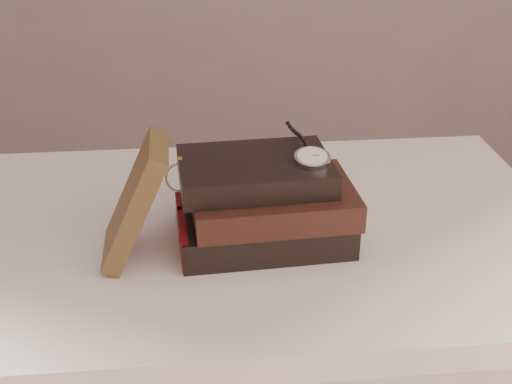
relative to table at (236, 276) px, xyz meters
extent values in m
cube|color=silver|center=(0.00, 0.00, 0.07)|extent=(1.00, 0.60, 0.04)
cube|color=white|center=(0.00, 0.00, 0.01)|extent=(0.88, 0.49, 0.08)
cylinder|color=white|center=(-0.45, 0.25, -0.30)|extent=(0.05, 0.05, 0.71)
cylinder|color=white|center=(0.45, 0.25, -0.30)|extent=(0.05, 0.05, 0.71)
cube|color=black|center=(0.04, -0.04, 0.11)|extent=(0.25, 0.18, 0.05)
cube|color=beige|center=(0.04, -0.04, 0.11)|extent=(0.24, 0.17, 0.04)
cube|color=gold|center=(-0.08, -0.02, 0.11)|extent=(0.01, 0.01, 0.05)
cube|color=maroon|center=(-0.08, -0.05, 0.11)|extent=(0.02, 0.15, 0.05)
cube|color=black|center=(0.05, -0.05, 0.16)|extent=(0.23, 0.17, 0.04)
cube|color=beige|center=(0.05, -0.05, 0.16)|extent=(0.23, 0.16, 0.03)
cube|color=gold|center=(-0.06, -0.03, 0.16)|extent=(0.01, 0.01, 0.04)
cube|color=black|center=(0.03, -0.03, 0.19)|extent=(0.22, 0.16, 0.04)
cube|color=beige|center=(0.03, -0.03, 0.19)|extent=(0.21, 0.15, 0.03)
cube|color=gold|center=(-0.08, -0.02, 0.19)|extent=(0.01, 0.01, 0.04)
cube|color=#3D2B17|center=(-0.14, -0.07, 0.18)|extent=(0.10, 0.11, 0.17)
cylinder|color=silver|center=(0.10, -0.05, 0.22)|extent=(0.05, 0.05, 0.02)
cylinder|color=white|center=(0.10, -0.05, 0.22)|extent=(0.04, 0.04, 0.01)
torus|color=silver|center=(0.10, -0.05, 0.22)|extent=(0.05, 0.05, 0.01)
cylinder|color=silver|center=(0.10, -0.02, 0.22)|extent=(0.01, 0.01, 0.01)
cube|color=black|center=(0.10, -0.05, 0.23)|extent=(0.00, 0.01, 0.00)
cube|color=black|center=(0.11, -0.05, 0.23)|extent=(0.01, 0.00, 0.00)
sphere|color=black|center=(0.10, -0.01, 0.23)|extent=(0.01, 0.01, 0.01)
sphere|color=black|center=(0.10, 0.00, 0.23)|extent=(0.01, 0.01, 0.01)
sphere|color=black|center=(0.10, 0.01, 0.23)|extent=(0.01, 0.01, 0.01)
sphere|color=black|center=(0.10, 0.02, 0.23)|extent=(0.01, 0.01, 0.01)
sphere|color=black|center=(0.09, 0.03, 0.23)|extent=(0.01, 0.01, 0.01)
sphere|color=black|center=(0.09, 0.04, 0.22)|extent=(0.01, 0.01, 0.01)
sphere|color=black|center=(0.09, 0.05, 0.22)|extent=(0.01, 0.01, 0.01)
sphere|color=black|center=(0.09, 0.06, 0.22)|extent=(0.01, 0.01, 0.01)
sphere|color=black|center=(0.09, 0.07, 0.22)|extent=(0.01, 0.01, 0.01)
torus|color=silver|center=(-0.08, 0.03, 0.16)|extent=(0.05, 0.02, 0.05)
torus|color=silver|center=(-0.03, 0.03, 0.16)|extent=(0.05, 0.02, 0.05)
cylinder|color=silver|center=(-0.05, 0.03, 0.16)|extent=(0.01, 0.00, 0.00)
cylinder|color=silver|center=(-0.10, 0.08, 0.16)|extent=(0.01, 0.11, 0.03)
cylinder|color=silver|center=(-0.01, 0.09, 0.16)|extent=(0.01, 0.11, 0.03)
camera|label=1|loc=(-0.05, -0.88, 0.61)|focal=47.69mm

